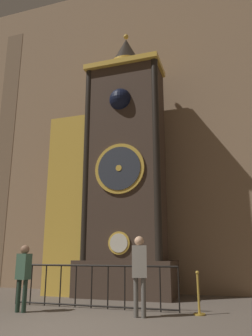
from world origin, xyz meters
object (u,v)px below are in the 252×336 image
(visitor_near, at_px, (23,271))
(visitor_far, at_px, (139,267))
(clock_tower, at_px, (113,176))
(stanchion_post, at_px, (199,300))

(visitor_near, bearing_deg, visitor_far, 17.60)
(clock_tower, distance_m, visitor_near, 4.80)
(clock_tower, height_order, visitor_far, clock_tower)
(visitor_far, relative_size, stanchion_post, 1.81)
(visitor_near, xyz_separation_m, visitor_far, (2.97, 0.25, 0.12))
(clock_tower, xyz_separation_m, visitor_far, (1.87, -3.21, -3.02))
(visitor_far, bearing_deg, visitor_near, 170.11)
(clock_tower, bearing_deg, visitor_near, -107.54)
(stanchion_post, bearing_deg, visitor_far, -148.88)
(clock_tower, relative_size, visitor_near, 6.20)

